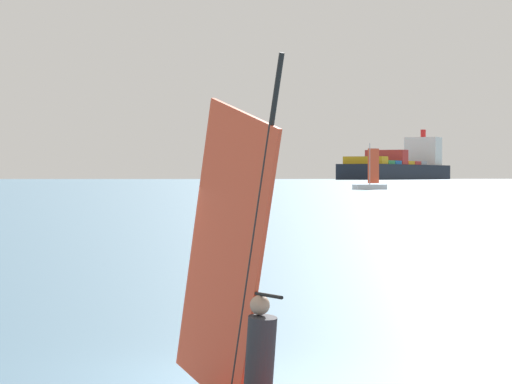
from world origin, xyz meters
name	(u,v)px	position (x,y,z in m)	size (l,w,h in m)	color
ground_plane	(249,381)	(0.00, 0.00, 0.00)	(4000.00, 4000.00, 0.00)	#476B84
windsurfer	(250,329)	(0.78, -1.91, 0.95)	(3.03, 2.47, 4.04)	red
cargo_ship	(399,168)	(-210.80, 827.88, 8.62)	(48.15, 151.14, 38.39)	black
distant_headland	(399,167)	(-366.35, 1434.19, 13.59)	(825.05, 281.64, 27.17)	#4C564C
small_sailboat	(370,185)	(-56.72, 206.21, 0.89)	(6.28, 6.00, 8.99)	white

